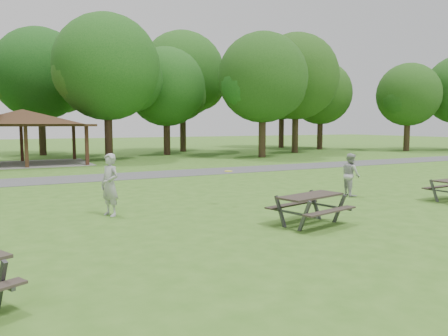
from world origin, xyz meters
TOP-DOWN VIEW (x-y plane):
  - ground at (0.00, 0.00)m, footprint 160.00×160.00m
  - asphalt_path at (0.00, 14.00)m, footprint 120.00×3.20m
  - pavilion at (-4.00, 24.00)m, footprint 8.60×7.01m
  - tree_row_e at (2.10, 25.03)m, footprint 8.40×8.00m
  - tree_row_f at (8.09, 28.53)m, footprint 7.35×7.00m
  - tree_row_g at (14.09, 22.03)m, footprint 7.77×7.40m
  - tree_row_h at (20.10, 25.53)m, footprint 8.61×8.20m
  - tree_row_i at (26.08, 29.03)m, footprint 7.14×6.80m
  - tree_row_j at (32.08, 22.53)m, footprint 6.72×6.40m
  - tree_deep_b at (-1.90, 33.03)m, footprint 8.40×8.00m
  - tree_deep_c at (11.10, 32.03)m, footprint 8.82×8.40m
  - tree_deep_d at (24.10, 33.53)m, footprint 8.40×8.00m
  - picnic_table_middle at (1.87, 0.57)m, footprint 2.28×1.99m
  - frisbee_in_flight at (1.19, 4.04)m, footprint 0.31×0.31m
  - frisbee_thrower at (-2.71, 4.29)m, footprint 0.70×0.81m
  - frisbee_catcher at (6.32, 3.70)m, footprint 0.81×0.93m

SIDE VIEW (x-z plane):
  - ground at x=0.00m, z-range 0.00..0.00m
  - asphalt_path at x=0.00m, z-range 0.00..0.02m
  - picnic_table_middle at x=1.87m, z-range 0.20..1.06m
  - frisbee_catcher at x=6.32m, z-range 0.00..1.65m
  - frisbee_thrower at x=-2.71m, z-range 0.00..1.88m
  - frisbee_in_flight at x=1.19m, z-range 1.17..1.19m
  - pavilion at x=-4.00m, z-range 1.18..4.94m
  - tree_row_j at x=32.08m, z-range 1.08..10.04m
  - tree_row_f at x=8.09m, z-range 1.06..10.62m
  - tree_row_i at x=26.08m, z-range 1.15..10.67m
  - tree_row_g at x=14.09m, z-range 1.20..11.46m
  - tree_row_e at x=2.10m, z-range 1.27..12.29m
  - tree_deep_b at x=-1.90m, z-range 1.32..12.45m
  - tree_row_h at x=20.10m, z-range 1.34..12.71m
  - tree_deep_d at x=24.10m, z-range 1.39..12.66m
  - tree_deep_c at x=11.10m, z-range 1.49..13.39m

